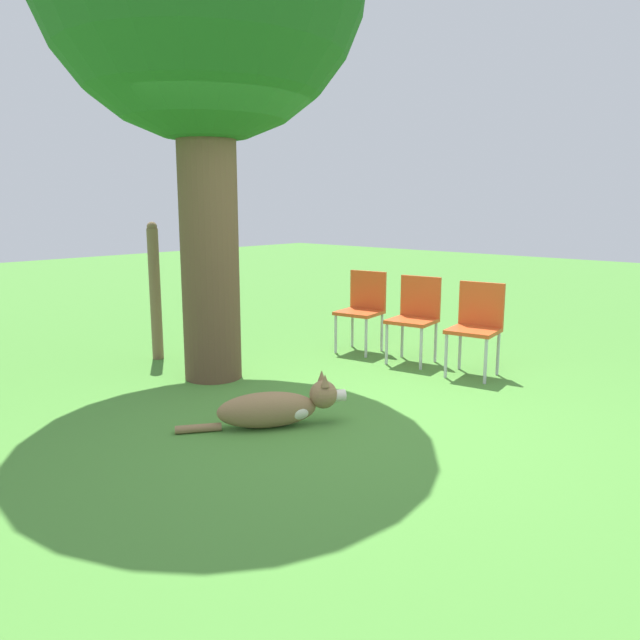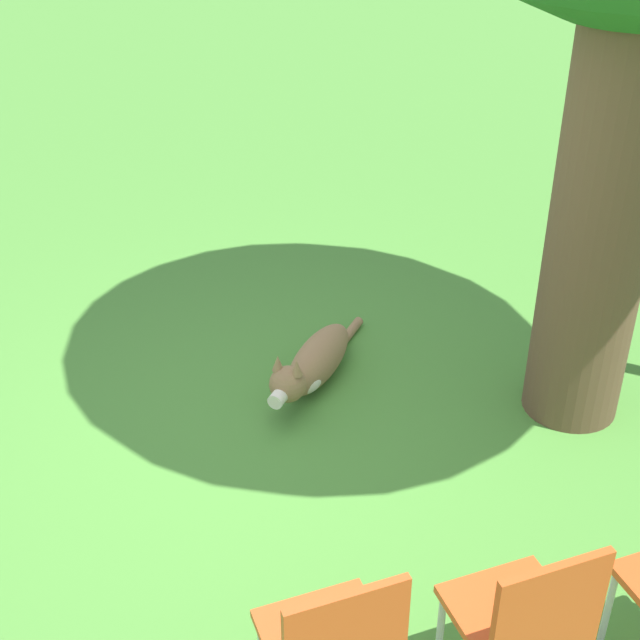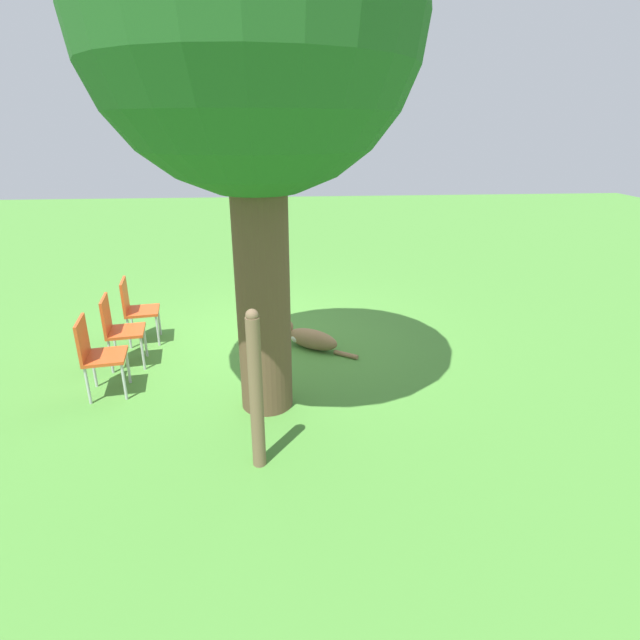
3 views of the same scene
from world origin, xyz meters
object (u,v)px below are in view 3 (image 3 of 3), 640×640
red_chair_2 (96,351)px  red_chair_1 (118,326)px  red_chair_0 (135,306)px  dog (307,337)px  oak_tree (251,26)px  fence_post (256,391)px

red_chair_2 → red_chair_1: bearing=79.1°
red_chair_0 → dog: bearing=-18.3°
oak_tree → red_chair_0: size_ratio=5.66×
fence_post → dog: bearing=-103.0°
oak_tree → dog: bearing=-109.7°
oak_tree → dog: size_ratio=4.68×
red_chair_0 → red_chair_1: 0.71m
fence_post → red_chair_2: 2.23m
dog → red_chair_2: (2.31, 1.05, 0.37)m
dog → red_chair_1: size_ratio=1.21×
dog → red_chair_0: 2.32m
oak_tree → red_chair_1: 3.63m
oak_tree → red_chair_1: size_ratio=5.66×
dog → red_chair_1: 2.34m
fence_post → red_chair_1: fence_post is taller
oak_tree → red_chair_2: (1.80, -0.36, -2.98)m
fence_post → red_chair_0: bearing=-58.6°
dog → red_chair_2: bearing=59.7°
red_chair_0 → red_chair_2: bearing=-100.9°
red_chair_2 → dog: bearing=15.4°
fence_post → red_chair_0: size_ratio=1.63×
red_chair_2 → fence_post: bearing=-47.1°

